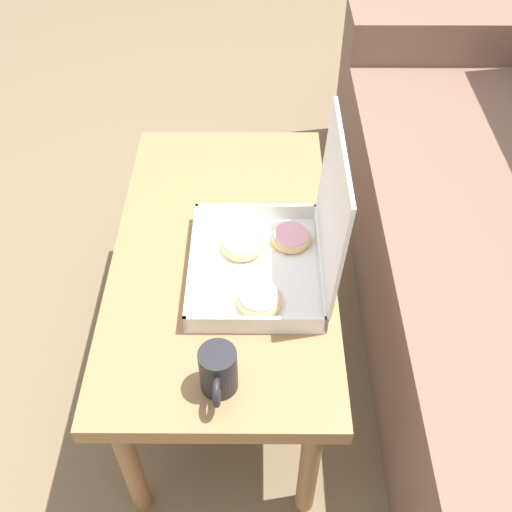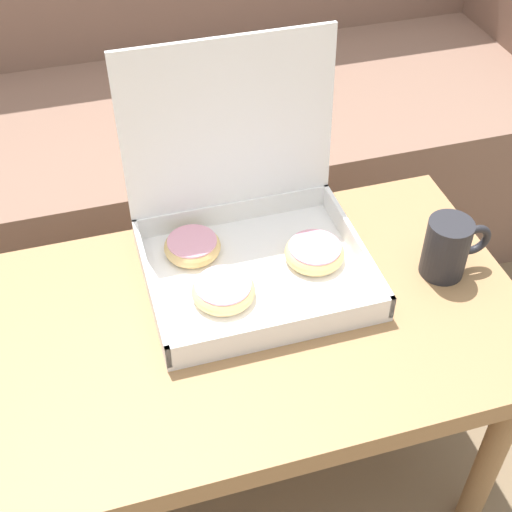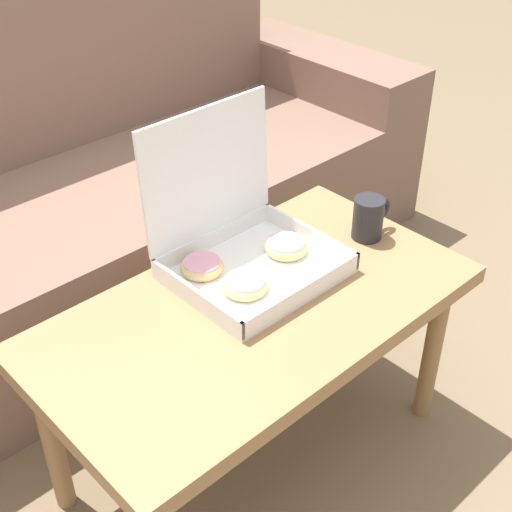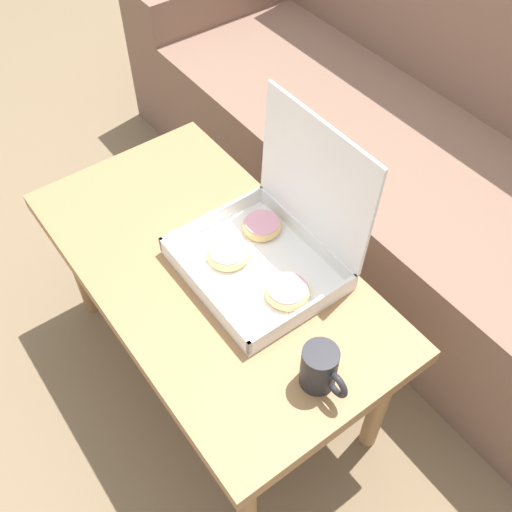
% 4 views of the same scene
% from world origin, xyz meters
% --- Properties ---
extents(ground_plane, '(12.00, 12.00, 0.00)m').
position_xyz_m(ground_plane, '(0.00, 0.00, 0.00)').
color(ground_plane, '#756047').
extents(couch, '(2.37, 0.79, 0.93)m').
position_xyz_m(couch, '(0.00, 0.80, 0.31)').
color(couch, '#7A5B4C').
rests_on(couch, ground_plane).
extents(coffee_table, '(0.94, 0.51, 0.47)m').
position_xyz_m(coffee_table, '(0.00, -0.05, 0.41)').
color(coffee_table, '#997047').
rests_on(coffee_table, ground_plane).
extents(pastry_box, '(0.35, 0.31, 0.34)m').
position_xyz_m(pastry_box, '(0.07, 0.07, 0.53)').
color(pastry_box, white).
rests_on(pastry_box, coffee_table).
extents(coffee_mug, '(0.11, 0.07, 0.10)m').
position_xyz_m(coffee_mug, '(0.37, -0.04, 0.52)').
color(coffee_mug, '#232328').
rests_on(coffee_mug, coffee_table).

